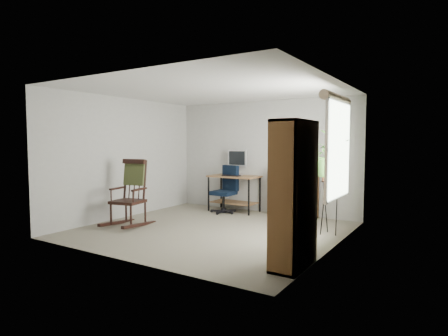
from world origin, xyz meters
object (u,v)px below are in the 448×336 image
Objects in this scene: desk at (234,193)px; rocking_chair at (128,192)px; office_chair at (224,189)px; low_bookshelf at (294,192)px; tall_bookshelf at (294,194)px.

rocking_chair reaches higher than desk.
office_chair is 1.04× the size of low_bookshelf.
desk is 0.61× the size of tall_bookshelf.
office_chair is 0.84× the size of rocking_chair.
rocking_chair is at bearing -96.47° from office_chair.
desk is 0.89× the size of rocking_chair.
desk is 3.75m from tall_bookshelf.
desk is 1.06× the size of office_chair.
office_chair is at bearing -108.88° from desk.
rocking_chair is at bearing 171.50° from tall_bookshelf.
tall_bookshelf reaches higher than office_chair.
tall_bookshelf reaches higher than low_bookshelf.
low_bookshelf reaches higher than desk.
tall_bookshelf is (2.57, -2.49, 0.37)m from office_chair.
tall_bookshelf is (2.48, -2.77, 0.50)m from desk.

